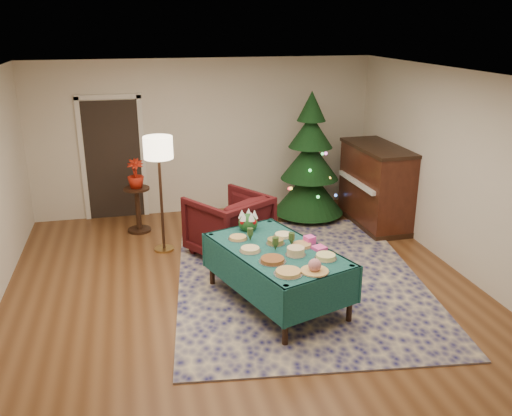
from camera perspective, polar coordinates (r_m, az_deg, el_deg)
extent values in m
plane|color=#593319|center=(6.85, -0.82, -9.60)|extent=(7.00, 7.00, 0.00)
plane|color=white|center=(6.03, -0.95, 13.51)|extent=(7.00, 7.00, 0.00)
plane|color=beige|center=(9.65, -5.36, 7.46)|extent=(6.00, 0.00, 6.00)
plane|color=beige|center=(3.32, 12.79, -17.29)|extent=(6.00, 0.00, 6.00)
plane|color=beige|center=(7.51, 22.11, 2.73)|extent=(0.00, 7.00, 7.00)
cube|color=black|center=(9.63, -14.79, 4.86)|extent=(0.92, 0.02, 2.04)
cube|color=silver|center=(9.64, -17.78, 4.78)|extent=(0.08, 0.04, 2.14)
cube|color=silver|center=(9.61, -11.82, 5.25)|extent=(0.08, 0.04, 2.14)
cube|color=silver|center=(9.42, -15.35, 11.22)|extent=(1.08, 0.04, 0.08)
cube|color=#14154D|center=(7.38, 4.50, -7.32)|extent=(3.70, 4.56, 0.02)
cylinder|color=black|center=(5.80, 3.12, -11.28)|extent=(0.07, 0.07, 0.72)
cylinder|color=black|center=(7.06, -4.68, -5.47)|extent=(0.07, 0.07, 0.72)
cylinder|color=black|center=(6.30, 9.89, -8.93)|extent=(0.07, 0.07, 0.72)
cylinder|color=black|center=(7.48, 1.43, -3.97)|extent=(0.07, 0.07, 0.72)
cube|color=#123E3F|center=(6.48, 2.20, -4.48)|extent=(1.58, 2.05, 0.04)
cube|color=#123E3F|center=(7.26, -1.81, -3.56)|extent=(1.03, 0.38, 0.45)
cube|color=#123E3F|center=(5.93, 7.12, -9.21)|extent=(1.03, 0.38, 0.45)
cube|color=#123E3F|center=(6.85, 5.76, -5.11)|extent=(0.63, 1.75, 0.45)
cube|color=#123E3F|center=(6.32, -1.72, -7.18)|extent=(0.63, 1.75, 0.45)
cylinder|color=silver|center=(5.86, 3.41, -6.92)|extent=(0.32, 0.32, 0.01)
cylinder|color=tan|center=(5.85, 3.42, -6.72)|extent=(0.27, 0.27, 0.03)
cylinder|color=silver|center=(5.93, 6.18, -6.67)|extent=(0.32, 0.32, 0.01)
sphere|color=#CC727A|center=(5.90, 6.20, -6.00)|extent=(0.14, 0.14, 0.14)
cylinder|color=silver|center=(6.25, 7.34, -5.31)|extent=(0.26, 0.26, 0.01)
cylinder|color=#D8D172|center=(6.24, 7.35, -5.06)|extent=(0.22, 0.22, 0.05)
cylinder|color=silver|center=(6.13, 1.74, -5.65)|extent=(0.31, 0.31, 0.01)
cylinder|color=brown|center=(6.12, 1.74, -5.44)|extent=(0.27, 0.27, 0.04)
cylinder|color=silver|center=(6.32, 4.18, -4.92)|extent=(0.24, 0.24, 0.01)
cylinder|color=tan|center=(6.30, 4.19, -4.52)|extent=(0.20, 0.20, 0.09)
cylinder|color=silver|center=(6.56, 4.86, -4.01)|extent=(0.26, 0.26, 0.01)
cylinder|color=#B2844C|center=(6.55, 4.86, -3.85)|extent=(0.22, 0.22, 0.03)
cylinder|color=silver|center=(6.40, -0.62, -4.55)|extent=(0.26, 0.26, 0.01)
cylinder|color=#D8BF7F|center=(6.39, -0.62, -4.35)|extent=(0.22, 0.22, 0.04)
cylinder|color=silver|center=(6.61, 2.06, -3.77)|extent=(0.23, 0.23, 0.01)
cylinder|color=maroon|center=(6.59, 2.06, -3.49)|extent=(0.20, 0.20, 0.06)
cylinder|color=silver|center=(6.83, 2.89, -2.98)|extent=(0.25, 0.25, 0.01)
cylinder|color=#F2EACC|center=(6.83, 2.89, -2.83)|extent=(0.21, 0.21, 0.03)
cylinder|color=silver|center=(6.75, -1.91, -3.27)|extent=(0.25, 0.25, 0.01)
cylinder|color=tan|center=(6.74, -1.91, -3.11)|extent=(0.21, 0.21, 0.03)
cone|color=#2D471E|center=(6.68, -0.61, -3.14)|extent=(0.07, 0.07, 0.09)
cylinder|color=#2D471E|center=(6.65, -0.62, -2.49)|extent=(0.08, 0.08, 0.09)
cone|color=#2D471E|center=(6.55, 3.76, -3.64)|extent=(0.07, 0.07, 0.09)
cylinder|color=#2D471E|center=(6.52, 3.77, -2.99)|extent=(0.08, 0.08, 0.09)
cone|color=#2D471E|center=(6.41, 2.06, -4.14)|extent=(0.07, 0.07, 0.09)
cylinder|color=#2D471E|center=(6.38, 2.07, -3.47)|extent=(0.08, 0.08, 0.09)
cube|color=#F945A4|center=(6.49, 6.68, -4.22)|extent=(0.18, 0.18, 0.04)
cube|color=#F844B2|center=(6.63, 5.66, -3.37)|extent=(0.15, 0.15, 0.10)
sphere|color=#1E4C1E|center=(7.01, -0.85, -1.58)|extent=(0.25, 0.25, 0.25)
cone|color=white|center=(6.99, -0.16, -0.65)|extent=(0.10, 0.10, 0.11)
cone|color=white|center=(7.05, -0.78, -0.46)|extent=(0.10, 0.10, 0.11)
cone|color=white|center=(7.01, -1.49, -0.61)|extent=(0.10, 0.10, 0.11)
cone|color=white|center=(6.91, -1.32, -0.88)|extent=(0.10, 0.10, 0.11)
cone|color=white|center=(6.90, -0.49, -0.91)|extent=(0.10, 0.10, 0.11)
sphere|color=#B20C0F|center=(7.07, -0.27, -1.07)|extent=(0.07, 0.07, 0.07)
sphere|color=#B20C0F|center=(7.07, -1.47, -1.09)|extent=(0.07, 0.07, 0.07)
sphere|color=#B20C0F|center=(6.93, -1.44, -1.51)|extent=(0.07, 0.07, 0.07)
sphere|color=#B20C0F|center=(6.93, -0.22, -1.49)|extent=(0.07, 0.07, 0.07)
imported|color=#3D0D0F|center=(7.91, -2.90, -1.48)|extent=(1.33, 1.31, 1.02)
cylinder|color=#A57F3F|center=(8.35, -9.64, -4.25)|extent=(0.30, 0.30, 0.03)
cylinder|color=black|center=(8.07, -9.94, 0.80)|extent=(0.04, 0.04, 1.58)
cylinder|color=#FFEABF|center=(7.86, -10.27, 6.28)|extent=(0.42, 0.42, 0.32)
cylinder|color=black|center=(9.15, -12.15, -2.25)|extent=(0.38, 0.38, 0.04)
cylinder|color=black|center=(9.03, -12.31, -0.22)|extent=(0.08, 0.08, 0.69)
cylinder|color=black|center=(8.92, -12.47, 2.00)|extent=(0.42, 0.42, 0.03)
imported|color=#9E1A0B|center=(8.88, -12.54, 2.90)|extent=(0.26, 0.47, 0.26)
cylinder|color=black|center=(9.58, 5.51, -0.48)|extent=(0.13, 0.13, 0.18)
cone|color=black|center=(9.45, 5.59, 1.85)|extent=(1.35, 1.35, 0.77)
cone|color=black|center=(9.31, 5.70, 5.08)|extent=(1.11, 1.11, 0.66)
cone|color=black|center=(9.20, 5.80, 8.07)|extent=(0.84, 0.84, 0.55)
cone|color=black|center=(9.13, 5.89, 10.64)|extent=(0.54, 0.54, 0.49)
cube|color=black|center=(9.47, 12.22, -1.37)|extent=(0.71, 1.56, 0.09)
cube|color=black|center=(9.27, 12.49, 2.29)|extent=(0.69, 1.54, 1.26)
cube|color=black|center=(9.11, 12.78, 6.23)|extent=(0.74, 1.59, 0.05)
cube|color=white|center=(9.11, 10.69, 2.68)|extent=(0.16, 1.31, 0.07)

